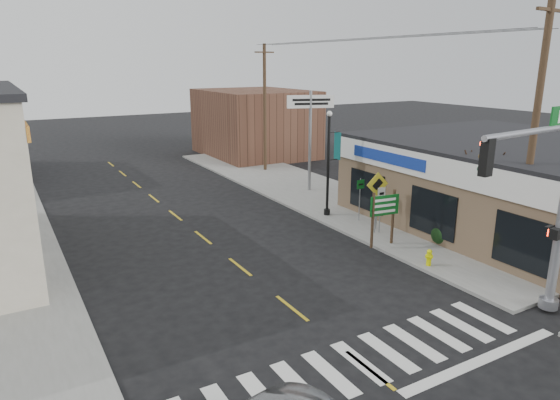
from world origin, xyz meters
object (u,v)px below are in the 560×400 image
traffic_signal_pole (551,195)px  bare_tree (484,159)px  fire_hydrant (429,257)px  dance_center_sign (310,115)px  utility_pole_far (265,107)px  utility_pole_near (534,134)px  lamp_post (329,156)px  guide_sign (384,210)px

traffic_signal_pole → bare_tree: bearing=50.9°
fire_hydrant → bare_tree: (3.28, 0.46, 3.54)m
dance_center_sign → utility_pole_far: 6.80m
utility_pole_near → traffic_signal_pole: bearing=-143.6°
fire_hydrant → lamp_post: lamp_post is taller
utility_pole_near → utility_pole_far: (0.00, 21.06, -0.60)m
dance_center_sign → utility_pole_near: bearing=-68.4°
fire_hydrant → utility_pole_far: size_ratio=0.07×
guide_sign → bare_tree: size_ratio=0.50×
traffic_signal_pole → guide_sign: bearing=85.4°
bare_tree → utility_pole_far: size_ratio=0.55×
dance_center_sign → bare_tree: size_ratio=1.24×
fire_hydrant → dance_center_sign: (2.57, 12.57, 4.31)m
fire_hydrant → dance_center_sign: dance_center_sign is taller
fire_hydrant → utility_pole_near: utility_pole_near is taller
guide_sign → fire_hydrant: bearing=-79.7°
bare_tree → guide_sign: bearing=147.8°
guide_sign → traffic_signal_pole: bearing=-81.7°
lamp_post → guide_sign: bearing=-105.6°
dance_center_sign → guide_sign: bearing=-85.6°
dance_center_sign → bare_tree: bearing=-67.0°
bare_tree → utility_pole_far: bearing=90.6°
guide_sign → lamp_post: lamp_post is taller
utility_pole_far → guide_sign: bearing=-104.9°
traffic_signal_pole → dance_center_sign: size_ratio=1.08×
dance_center_sign → bare_tree: dance_center_sign is taller
guide_sign → lamp_post: bearing=90.1°
traffic_signal_pole → guide_sign: size_ratio=2.67×
guide_sign → lamp_post: size_ratio=0.46×
dance_center_sign → utility_pole_far: bearing=105.4°
guide_sign → fire_hydrant: guide_sign is taller
guide_sign → dance_center_sign: (2.70, 9.96, 3.06)m
traffic_signal_pole → guide_sign: traffic_signal_pole is taller
fire_hydrant → bare_tree: bearing=8.0°
fire_hydrant → utility_pole_far: bearing=81.0°
fire_hydrant → utility_pole_near: (3.07, -1.70, 4.87)m
dance_center_sign → utility_pole_near: utility_pole_near is taller
utility_pole_far → lamp_post: bearing=-106.4°
dance_center_sign → traffic_signal_pole: bearing=-79.0°
guide_sign → lamp_post: (0.64, 5.01, 1.54)m
fire_hydrant → bare_tree: size_ratio=0.14×
traffic_signal_pole → dance_center_sign: (2.59, 17.09, 0.75)m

